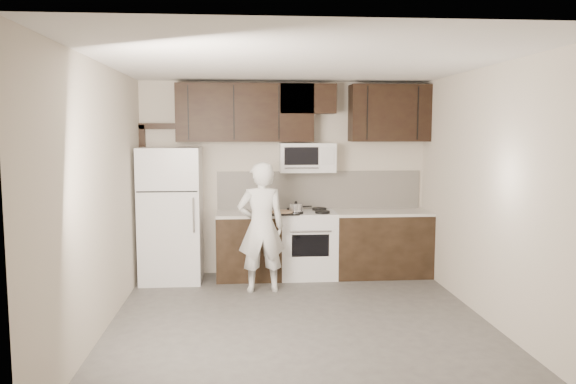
{
  "coord_description": "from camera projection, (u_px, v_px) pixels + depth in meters",
  "views": [
    {
      "loc": [
        -0.59,
        -5.65,
        2.03
      ],
      "look_at": [
        -0.06,
        0.9,
        1.3
      ],
      "focal_mm": 35.0,
      "sensor_mm": 36.0,
      "label": 1
    }
  ],
  "objects": [
    {
      "name": "floor",
      "position": [
        301.0,
        325.0,
        5.86
      ],
      "size": [
        4.5,
        4.5,
        0.0
      ],
      "primitive_type": "plane",
      "color": "#4B4846",
      "rests_on": "ground"
    },
    {
      "name": "back_wall",
      "position": [
        284.0,
        178.0,
        7.94
      ],
      "size": [
        4.0,
        0.0,
        4.0
      ],
      "primitive_type": "plane",
      "rotation": [
        1.57,
        0.0,
        0.0
      ],
      "color": "beige",
      "rests_on": "ground"
    },
    {
      "name": "ceiling",
      "position": [
        301.0,
        62.0,
        5.57
      ],
      "size": [
        4.5,
        4.5,
        0.0
      ],
      "primitive_type": "plane",
      "rotation": [
        3.14,
        0.0,
        0.0
      ],
      "color": "white",
      "rests_on": "back_wall"
    },
    {
      "name": "counter_run",
      "position": [
        329.0,
        244.0,
        7.78
      ],
      "size": [
        2.95,
        0.64,
        0.91
      ],
      "color": "black",
      "rests_on": "floor"
    },
    {
      "name": "stove",
      "position": [
        308.0,
        244.0,
        7.76
      ],
      "size": [
        0.76,
        0.66,
        0.94
      ],
      "color": "white",
      "rests_on": "floor"
    },
    {
      "name": "backsplash",
      "position": [
        319.0,
        190.0,
        7.99
      ],
      "size": [
        2.9,
        0.02,
        0.54
      ],
      "primitive_type": "cube",
      "color": "silver",
      "rests_on": "counter_run"
    },
    {
      "name": "upper_cabinets",
      "position": [
        300.0,
        111.0,
        7.68
      ],
      "size": [
        3.48,
        0.35,
        0.78
      ],
      "color": "black",
      "rests_on": "back_wall"
    },
    {
      "name": "microwave",
      "position": [
        307.0,
        158.0,
        7.74
      ],
      "size": [
        0.76,
        0.42,
        0.4
      ],
      "color": "white",
      "rests_on": "upper_cabinets"
    },
    {
      "name": "refrigerator",
      "position": [
        171.0,
        215.0,
        7.51
      ],
      "size": [
        0.8,
        0.76,
        1.8
      ],
      "color": "white",
      "rests_on": "floor"
    },
    {
      "name": "door_trim",
      "position": [
        147.0,
        187.0,
        7.76
      ],
      "size": [
        0.5,
        0.08,
        2.12
      ],
      "color": "black",
      "rests_on": "floor"
    },
    {
      "name": "saucepan",
      "position": [
        296.0,
        208.0,
        7.54
      ],
      "size": [
        0.31,
        0.18,
        0.17
      ],
      "color": "silver",
      "rests_on": "stove"
    },
    {
      "name": "baking_tray",
      "position": [
        282.0,
        213.0,
        7.49
      ],
      "size": [
        0.43,
        0.33,
        0.02
      ],
      "primitive_type": "cube",
      "rotation": [
        0.0,
        0.0,
        0.05
      ],
      "color": "black",
      "rests_on": "counter_run"
    },
    {
      "name": "pizza",
      "position": [
        282.0,
        212.0,
        7.49
      ],
      "size": [
        0.3,
        0.3,
        0.02
      ],
      "primitive_type": "cylinder",
      "rotation": [
        0.0,
        0.0,
        0.05
      ],
      "color": "tan",
      "rests_on": "baking_tray"
    },
    {
      "name": "person",
      "position": [
        261.0,
        227.0,
        7.02
      ],
      "size": [
        0.63,
        0.44,
        1.64
      ],
      "primitive_type": "imported",
      "rotation": [
        0.0,
        0.0,
        3.23
      ],
      "color": "silver",
      "rests_on": "floor"
    }
  ]
}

